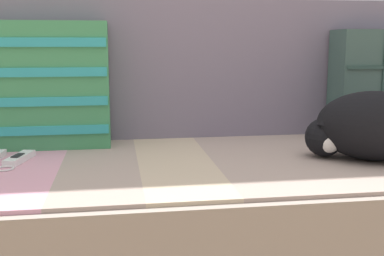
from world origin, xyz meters
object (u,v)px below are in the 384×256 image
(couch, at_px, (242,226))
(game_remote_near, at_px, (18,159))
(throw_pillow_striped, at_px, (42,85))
(sleeping_cat, at_px, (370,128))

(couch, height_order, game_remote_near, game_remote_near)
(couch, relative_size, throw_pillow_striped, 4.83)
(couch, distance_m, game_remote_near, 0.69)
(couch, height_order, throw_pillow_striped, throw_pillow_striped)
(throw_pillow_striped, xyz_separation_m, game_remote_near, (-0.05, -0.20, -0.19))
(game_remote_near, bearing_deg, sleeping_cat, -7.74)
(game_remote_near, bearing_deg, couch, -1.57)
(couch, xyz_separation_m, game_remote_near, (-0.64, 0.02, 0.23))
(couch, xyz_separation_m, throw_pillow_striped, (-0.60, 0.22, 0.42))
(sleeping_cat, xyz_separation_m, game_remote_near, (-0.98, 0.13, -0.08))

